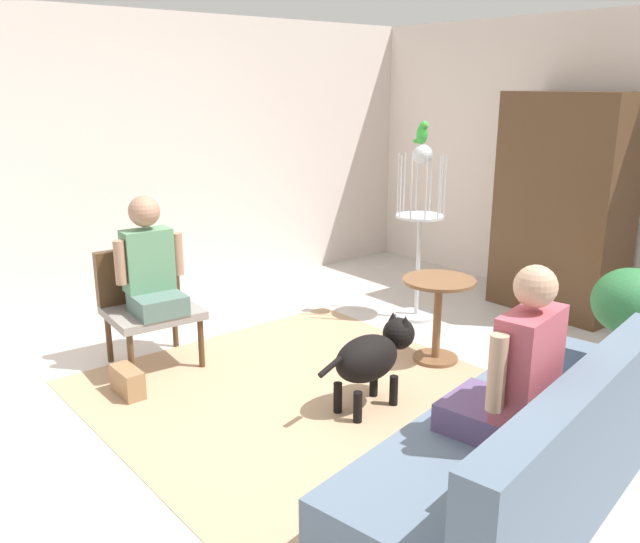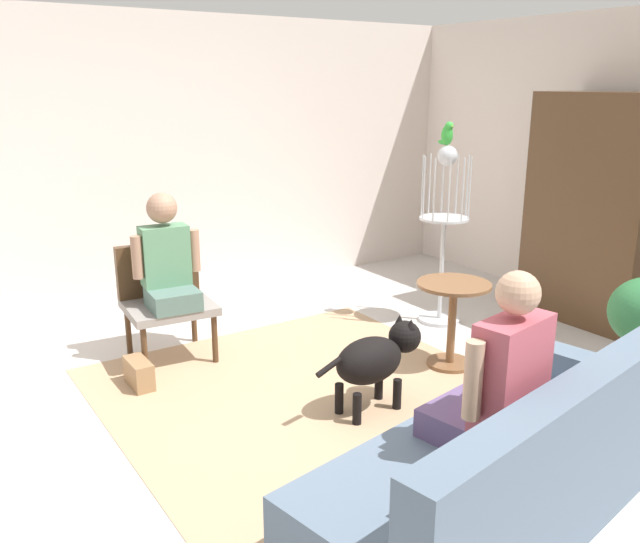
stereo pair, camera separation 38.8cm
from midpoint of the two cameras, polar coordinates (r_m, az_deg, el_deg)
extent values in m
plane|color=beige|center=(4.29, 3.68, -12.23)|extent=(7.81, 7.81, 0.00)
cube|color=silver|center=(6.43, -9.48, 9.39)|extent=(0.12, 7.11, 2.63)
cube|color=tan|center=(4.43, 2.57, -11.18)|extent=(2.89, 2.54, 0.01)
cube|color=slate|center=(3.43, 17.54, -16.98)|extent=(1.19, 2.15, 0.40)
cube|color=slate|center=(3.11, 23.60, -12.61)|extent=(0.54, 2.03, 0.40)
cube|color=slate|center=(4.06, 24.35, -7.79)|extent=(0.86, 0.33, 0.17)
cube|color=gray|center=(2.78, 16.56, -16.89)|extent=(0.16, 0.33, 0.28)
cylinder|color=#4C331E|center=(4.98, -6.82, -5.78)|extent=(0.04, 0.04, 0.38)
cylinder|color=#4C331E|center=(4.83, -12.60, -6.78)|extent=(0.04, 0.04, 0.38)
cylinder|color=#4C331E|center=(5.41, -8.76, -4.08)|extent=(0.04, 0.04, 0.38)
cylinder|color=#4C331E|center=(5.27, -14.10, -4.93)|extent=(0.04, 0.04, 0.38)
cube|color=gray|center=(5.04, -10.69, -3.04)|extent=(0.64, 0.67, 0.06)
cube|color=#4C331E|center=(5.21, -11.70, 0.19)|extent=(0.13, 0.63, 0.41)
cube|color=#5C4873|center=(3.33, 16.37, -12.47)|extent=(0.47, 0.46, 0.14)
cube|color=#B24C59|center=(3.13, 19.57, -8.21)|extent=(0.25, 0.42, 0.50)
sphere|color=tan|center=(3.00, 20.21, -1.80)|extent=(0.19, 0.19, 0.19)
cylinder|color=tan|center=(2.94, 16.76, -9.00)|extent=(0.08, 0.08, 0.35)
cylinder|color=tan|center=(3.33, 20.88, -6.36)|extent=(0.08, 0.08, 0.35)
cube|color=slate|center=(4.90, -10.29, -2.36)|extent=(0.38, 0.37, 0.14)
cube|color=#598C66|center=(4.95, -10.99, 1.32)|extent=(0.21, 0.36, 0.44)
sphere|color=#A57A60|center=(4.88, -11.21, 5.34)|extent=(0.22, 0.22, 0.22)
cylinder|color=#A57A60|center=(4.97, -8.55, 1.77)|extent=(0.08, 0.08, 0.31)
cylinder|color=#A57A60|center=(4.85, -13.23, 1.16)|extent=(0.08, 0.08, 0.31)
cylinder|color=brown|center=(4.89, 13.66, -1.12)|extent=(0.53, 0.53, 0.02)
cylinder|color=brown|center=(4.99, 13.42, -4.63)|extent=(0.06, 0.06, 0.61)
cylinder|color=brown|center=(5.10, 13.21, -7.71)|extent=(0.34, 0.34, 0.03)
ellipsoid|color=black|center=(4.21, 6.89, -7.63)|extent=(0.32, 0.50, 0.29)
sphere|color=black|center=(4.38, 9.81, -5.57)|extent=(0.21, 0.21, 0.21)
cone|color=black|center=(4.37, 9.37, -4.09)|extent=(0.06, 0.06, 0.06)
cone|color=black|center=(4.31, 10.39, -4.46)|extent=(0.06, 0.06, 0.06)
cylinder|color=black|center=(3.99, 3.57, -8.25)|extent=(0.05, 0.18, 0.10)
cylinder|color=black|center=(4.47, 7.58, -9.64)|extent=(0.06, 0.06, 0.20)
cylinder|color=black|center=(4.36, 9.21, -10.40)|extent=(0.06, 0.06, 0.20)
cylinder|color=black|center=(4.27, 4.30, -10.88)|extent=(0.06, 0.06, 0.20)
cylinder|color=black|center=(4.15, 5.92, -11.72)|extent=(0.06, 0.06, 0.20)
cylinder|color=silver|center=(5.98, 12.00, -4.04)|extent=(0.36, 0.36, 0.03)
cylinder|color=silver|center=(5.85, 12.25, -0.01)|extent=(0.04, 0.04, 0.91)
cylinder|color=silver|center=(5.74, 12.52, 4.44)|extent=(0.41, 0.41, 0.02)
cylinder|color=silver|center=(5.57, 14.14, 6.78)|extent=(0.01, 0.01, 0.51)
cylinder|color=silver|center=(5.67, 14.66, 6.91)|extent=(0.01, 0.01, 0.51)
cylinder|color=silver|center=(5.79, 14.41, 7.10)|extent=(0.01, 0.01, 0.51)
cylinder|color=silver|center=(5.87, 13.54, 7.28)|extent=(0.01, 0.01, 0.51)
cylinder|color=silver|center=(5.89, 12.35, 7.37)|extent=(0.01, 0.01, 0.51)
cylinder|color=silver|center=(5.83, 11.29, 7.35)|extent=(0.01, 0.01, 0.51)
cylinder|color=silver|center=(5.73, 10.72, 7.23)|extent=(0.01, 0.01, 0.51)
cylinder|color=silver|center=(5.61, 10.89, 7.04)|extent=(0.01, 0.01, 0.51)
cylinder|color=silver|center=(5.52, 11.77, 6.86)|extent=(0.01, 0.01, 0.51)
cylinder|color=silver|center=(5.51, 13.03, 6.76)|extent=(0.01, 0.01, 0.51)
sphere|color=silver|center=(5.67, 12.84, 9.65)|extent=(0.17, 0.17, 0.17)
ellipsoid|color=green|center=(5.66, 12.82, 11.32)|extent=(0.09, 0.10, 0.16)
sphere|color=green|center=(5.64, 13.01, 12.05)|extent=(0.07, 0.07, 0.07)
cone|color=#D8BF4C|center=(5.62, 13.27, 12.02)|extent=(0.03, 0.02, 0.02)
ellipsoid|color=green|center=(5.70, 12.49, 10.76)|extent=(0.12, 0.03, 0.04)
cylinder|color=#4C5156|center=(4.80, 27.76, -9.15)|extent=(0.32, 0.32, 0.28)
cube|color=#4C331E|center=(6.22, 24.35, 4.81)|extent=(1.10, 0.56, 1.95)
cube|color=#99724C|center=(4.72, -12.99, -8.57)|extent=(0.29, 0.13, 0.19)
camera|label=1|loc=(0.19, -87.14, 0.82)|focal=37.35mm
camera|label=2|loc=(0.19, 92.86, -0.82)|focal=37.35mm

